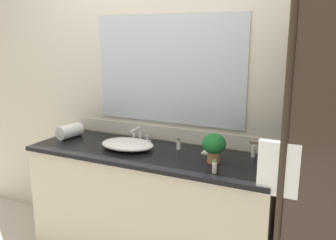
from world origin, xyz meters
TOP-DOWN VIEW (x-y plane):
  - wall_back_with_mirror at (0.00, 0.34)m, footprint 4.40×0.06m
  - vanity_cabinet at (0.00, 0.01)m, footprint 1.80×0.58m
  - sink_basin at (-0.18, -0.00)m, footprint 0.41×0.29m
  - faucet at (-0.18, 0.18)m, footprint 0.17×0.16m
  - potted_plant at (0.49, -0.01)m, footprint 0.15×0.15m
  - soap_dish at (0.40, 0.15)m, footprint 0.10×0.07m
  - amenity_bottle_shampoo at (0.16, 0.15)m, footprint 0.03×0.03m
  - amenity_bottle_lotion at (0.70, 0.21)m, footprint 0.03×0.03m
  - amenity_bottle_body_wash at (0.55, -0.19)m, footprint 0.03×0.03m
  - rolled_towel_near_edge at (-0.76, 0.05)m, footprint 0.15×0.22m

SIDE VIEW (x-z plane):
  - vanity_cabinet at x=0.00m, z-range 0.00..0.90m
  - soap_dish at x=0.40m, z-range 0.90..0.93m
  - sink_basin at x=-0.18m, z-range 0.90..0.97m
  - amenity_bottle_lotion at x=0.70m, z-range 0.90..0.98m
  - amenity_bottle_shampoo at x=0.16m, z-range 0.90..0.98m
  - amenity_bottle_body_wash at x=0.55m, z-range 0.90..0.98m
  - faucet at x=-0.18m, z-range 0.88..1.01m
  - rolled_towel_near_edge at x=-0.76m, z-range 0.90..1.01m
  - potted_plant at x=0.49m, z-range 0.92..1.12m
  - wall_back_with_mirror at x=0.00m, z-range 0.00..2.60m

